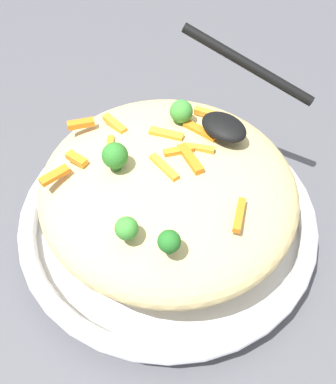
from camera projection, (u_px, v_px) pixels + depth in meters
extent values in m
plane|color=#4C4C51|center=(168.00, 231.00, 0.57)|extent=(2.40, 2.40, 0.00)
cylinder|color=silver|center=(168.00, 225.00, 0.56)|extent=(0.34, 0.34, 0.03)
torus|color=silver|center=(168.00, 214.00, 0.54)|extent=(0.37, 0.37, 0.02)
torus|color=black|center=(168.00, 212.00, 0.54)|extent=(0.36, 0.36, 0.00)
ellipsoid|color=#D1BA7A|center=(168.00, 188.00, 0.50)|extent=(0.30, 0.29, 0.09)
cube|color=orange|center=(166.00, 134.00, 0.49)|extent=(0.04, 0.03, 0.01)
cube|color=orange|center=(164.00, 167.00, 0.45)|extent=(0.04, 0.01, 0.01)
cube|color=orange|center=(54.00, 175.00, 0.46)|extent=(0.01, 0.03, 0.01)
cube|color=orange|center=(190.00, 159.00, 0.46)|extent=(0.04, 0.02, 0.01)
cube|color=orange|center=(239.00, 215.00, 0.42)|extent=(0.03, 0.04, 0.01)
cube|color=orange|center=(200.00, 148.00, 0.47)|extent=(0.03, 0.02, 0.01)
cube|color=orange|center=(114.00, 124.00, 0.51)|extent=(0.04, 0.01, 0.01)
cube|color=orange|center=(81.00, 124.00, 0.51)|extent=(0.02, 0.03, 0.01)
cube|color=orange|center=(200.00, 131.00, 0.50)|extent=(0.04, 0.01, 0.01)
cube|color=orange|center=(77.00, 159.00, 0.47)|extent=(0.03, 0.01, 0.01)
cube|color=orange|center=(110.00, 146.00, 0.48)|extent=(0.03, 0.03, 0.01)
cube|color=orange|center=(208.00, 113.00, 0.52)|extent=(0.03, 0.02, 0.01)
cube|color=orange|center=(176.00, 149.00, 0.47)|extent=(0.02, 0.03, 0.01)
cylinder|color=#377928|center=(181.00, 120.00, 0.51)|extent=(0.01, 0.01, 0.01)
sphere|color=#3D8E33|center=(181.00, 111.00, 0.50)|extent=(0.03, 0.03, 0.03)
cylinder|color=#296820|center=(116.00, 166.00, 0.46)|extent=(0.01, 0.01, 0.01)
sphere|color=#2D7A28|center=(115.00, 155.00, 0.45)|extent=(0.03, 0.03, 0.03)
cylinder|color=#377928|center=(127.00, 235.00, 0.41)|extent=(0.01, 0.01, 0.01)
sphere|color=#3D8E33|center=(127.00, 228.00, 0.40)|extent=(0.02, 0.02, 0.02)
cylinder|color=#205B1C|center=(169.00, 249.00, 0.40)|extent=(0.01, 0.01, 0.01)
sphere|color=#236B23|center=(169.00, 241.00, 0.39)|extent=(0.02, 0.02, 0.02)
ellipsoid|color=black|center=(224.00, 127.00, 0.48)|extent=(0.06, 0.04, 0.02)
cylinder|color=black|center=(248.00, 65.00, 0.51)|extent=(0.16, 0.07, 0.07)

